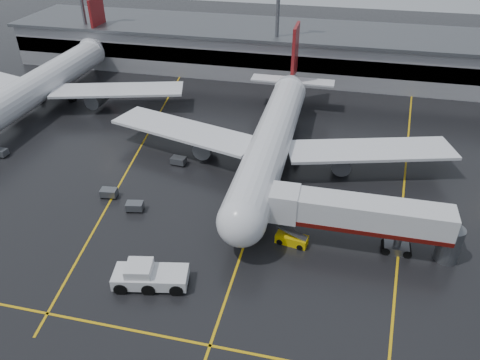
# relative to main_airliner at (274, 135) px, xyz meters

# --- Properties ---
(ground) EXTENTS (220.00, 220.00, 0.00)m
(ground) POSITION_rel_main_airliner_xyz_m (0.00, -9.70, -4.21)
(ground) COLOR black
(ground) RESTS_ON ground
(apron_line_centre) EXTENTS (0.25, 90.00, 0.02)m
(apron_line_centre) POSITION_rel_main_airliner_xyz_m (0.00, -9.70, -4.20)
(apron_line_centre) COLOR gold
(apron_line_centre) RESTS_ON ground
(apron_line_stop) EXTENTS (60.00, 0.25, 0.02)m
(apron_line_stop) POSITION_rel_main_airliner_xyz_m (0.00, -31.70, -4.20)
(apron_line_stop) COLOR gold
(apron_line_stop) RESTS_ON ground
(apron_line_left) EXTENTS (9.99, 69.35, 0.02)m
(apron_line_left) POSITION_rel_main_airliner_xyz_m (-20.00, 0.30, -4.20)
(apron_line_left) COLOR gold
(apron_line_left) RESTS_ON ground
(apron_line_right) EXTENTS (7.57, 69.64, 0.02)m
(apron_line_right) POSITION_rel_main_airliner_xyz_m (18.00, 0.30, -4.20)
(apron_line_right) COLOR gold
(apron_line_right) RESTS_ON ground
(terminal) EXTENTS (122.00, 19.00, 8.60)m
(terminal) POSITION_rel_main_airliner_xyz_m (0.00, 38.23, 0.11)
(terminal) COLOR gray
(terminal) RESTS_ON ground
(light_mast_mid) EXTENTS (3.00, 1.20, 25.45)m
(light_mast_mid) POSITION_rel_main_airliner_xyz_m (-5.00, 32.30, 10.27)
(light_mast_mid) COLOR #595B60
(light_mast_mid) RESTS_ON ground
(main_airliner) EXTENTS (48.80, 45.60, 14.10)m
(main_airliner) POSITION_rel_main_airliner_xyz_m (0.00, 0.00, 0.00)
(main_airliner) COLOR silver
(main_airliner) RESTS_ON ground
(second_airliner) EXTENTS (48.80, 45.60, 14.10)m
(second_airliner) POSITION_rel_main_airliner_xyz_m (-42.00, 12.00, 0.00)
(second_airliner) COLOR silver
(second_airliner) RESTS_ON ground
(jet_bridge) EXTENTS (19.90, 3.40, 6.05)m
(jet_bridge) POSITION_rel_main_airliner_xyz_m (11.87, -15.70, -0.28)
(jet_bridge) COLOR silver
(jet_bridge) RESTS_ON ground
(pushback_tractor) EXTENTS (7.62, 4.31, 2.57)m
(pushback_tractor) POSITION_rel_main_airliner_xyz_m (-7.81, -26.06, -3.19)
(pushback_tractor) COLOR silver
(pushback_tractor) RESTS_ON ground
(belt_loader) EXTENTS (3.64, 2.12, 2.18)m
(belt_loader) POSITION_rel_main_airliner_xyz_m (4.97, -16.81, -3.67)
(belt_loader) COLOR #DBB406
(belt_loader) RESTS_ON ground
(baggage_cart_a) EXTENTS (2.20, 1.64, 1.12)m
(baggage_cart_a) POSITION_rel_main_airliner_xyz_m (-14.17, -15.07, -3.58)
(baggage_cart_a) COLOR #595B60
(baggage_cart_a) RESTS_ON ground
(baggage_cart_b) EXTENTS (2.14, 1.53, 1.12)m
(baggage_cart_b) POSITION_rel_main_airliner_xyz_m (-18.51, -13.11, -3.58)
(baggage_cart_b) COLOR #595B60
(baggage_cart_b) RESTS_ON ground
(baggage_cart_c) EXTENTS (2.11, 1.48, 1.12)m
(baggage_cart_c) POSITION_rel_main_airliner_xyz_m (-12.68, -3.59, -3.58)
(baggage_cart_c) COLOR #595B60
(baggage_cart_c) RESTS_ON ground
(baggage_cart_e) EXTENTS (2.04, 1.36, 1.12)m
(baggage_cart_e) POSITION_rel_main_airliner_xyz_m (-38.46, -7.17, -3.58)
(baggage_cart_e) COLOR #595B60
(baggage_cart_e) RESTS_ON ground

